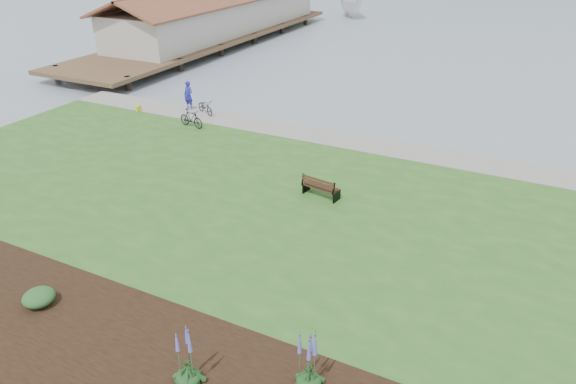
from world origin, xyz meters
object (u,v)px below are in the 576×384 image
at_px(park_bench, 320,187).
at_px(person, 188,93).
at_px(bicycle_a, 205,107).
at_px(sailboat, 351,17).

relative_size(park_bench, person, 0.80).
relative_size(bicycle_a, sailboat, 0.06).
distance_m(park_bench, bicycle_a, 12.23).
height_order(park_bench, bicycle_a, park_bench).
bearing_deg(bicycle_a, park_bench, -95.35).
xyz_separation_m(park_bench, bicycle_a, (-10.24, 6.70, -0.04)).
distance_m(bicycle_a, sailboat, 41.14).
bearing_deg(park_bench, person, 158.60).
bearing_deg(park_bench, sailboat, 118.20).
relative_size(person, sailboat, 0.07).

